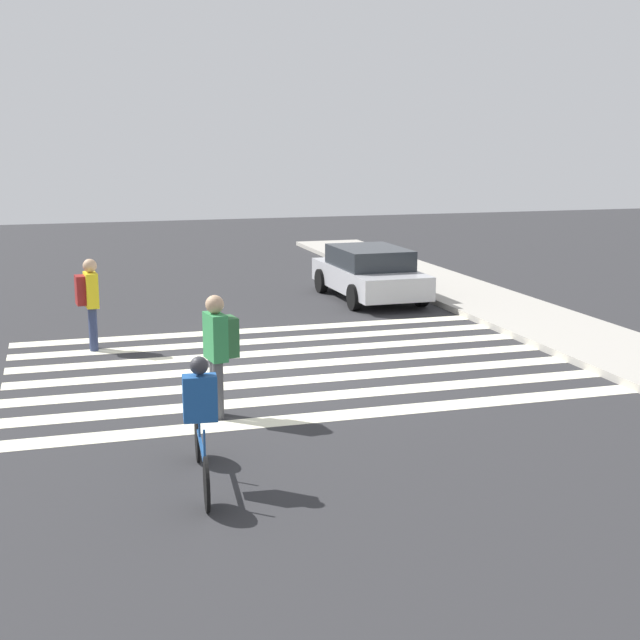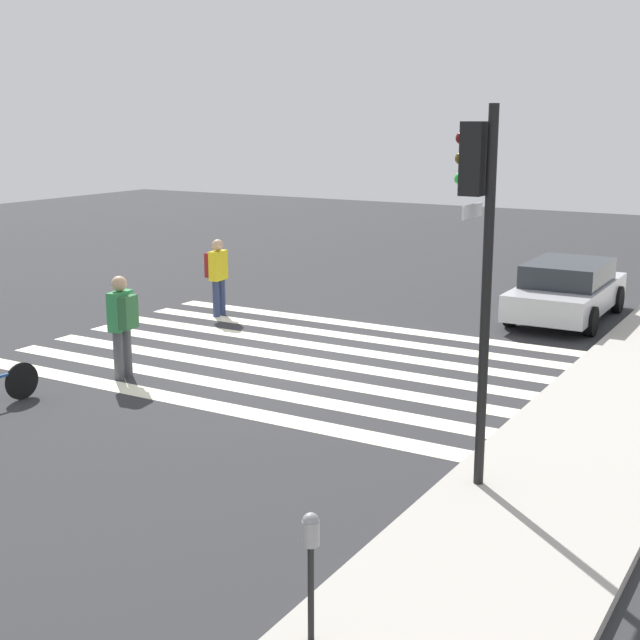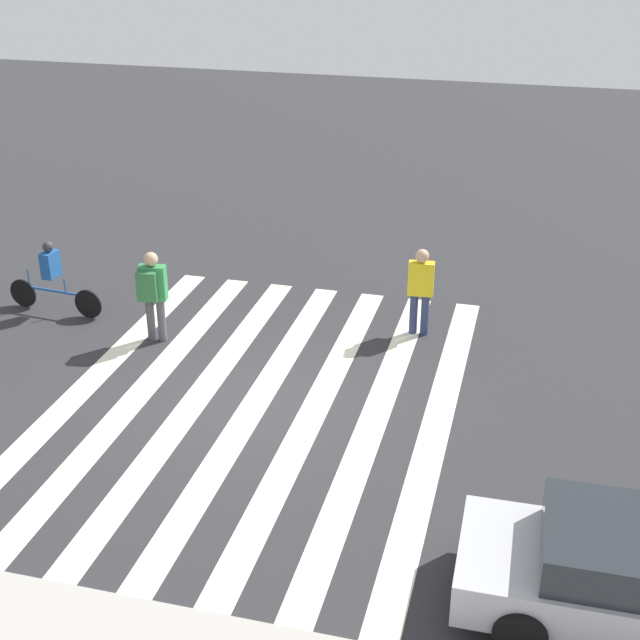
# 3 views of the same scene
# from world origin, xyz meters

# --- Properties ---
(ground_plane) EXTENTS (60.00, 60.00, 0.00)m
(ground_plane) POSITION_xyz_m (0.00, 0.00, 0.00)
(ground_plane) COLOR #2D2D30
(sidewalk_curb) EXTENTS (36.00, 2.50, 0.14)m
(sidewalk_curb) POSITION_xyz_m (0.00, 6.25, 0.07)
(sidewalk_curb) COLOR #ADA89E
(sidewalk_curb) RESTS_ON ground_plane
(crosswalk_stripes) EXTENTS (6.74, 10.00, 0.01)m
(crosswalk_stripes) POSITION_xyz_m (-0.00, 0.00, 0.00)
(crosswalk_stripes) COLOR #F2EDCC
(crosswalk_stripes) RESTS_ON ground_plane
(traffic_light) EXTENTS (0.60, 0.50, 4.70)m
(traffic_light) POSITION_xyz_m (4.20, 5.31, 3.29)
(traffic_light) COLOR black
(traffic_light) RESTS_ON ground_plane
(parking_meter) EXTENTS (0.15, 0.15, 1.32)m
(parking_meter) POSITION_xyz_m (8.15, 5.39, 0.99)
(parking_meter) COLOR black
(parking_meter) RESTS_ON ground_plane
(pedestrian_child_with_backpack) EXTENTS (0.52, 0.44, 1.80)m
(pedestrian_child_with_backpack) POSITION_xyz_m (-2.31, -3.42, 1.05)
(pedestrian_child_with_backpack) COLOR navy
(pedestrian_child_with_backpack) RESTS_ON ground_plane
(pedestrian_adult_yellow_jacket) EXTENTS (0.54, 0.47, 1.84)m
(pedestrian_adult_yellow_jacket) POSITION_xyz_m (2.64, -1.77, 1.08)
(pedestrian_adult_yellow_jacket) COLOR #4C4C51
(pedestrian_adult_yellow_jacket) RESTS_ON ground_plane
(car_parked_dark_suv) EXTENTS (4.30, 1.99, 1.34)m
(car_parked_dark_suv) POSITION_xyz_m (-6.04, 3.71, 0.70)
(car_parked_dark_suv) COLOR #B7B7BC
(car_parked_dark_suv) RESTS_ON ground_plane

